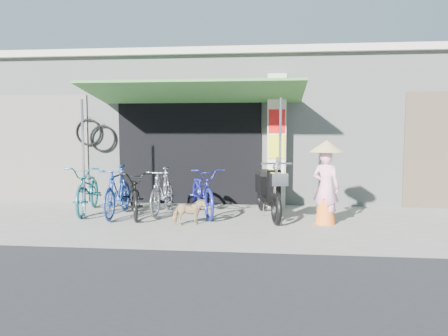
# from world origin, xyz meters

# --- Properties ---
(ground) EXTENTS (80.00, 80.00, 0.00)m
(ground) POSITION_xyz_m (0.00, 0.00, 0.00)
(ground) COLOR gray
(ground) RESTS_ON ground
(bicycle_shop) EXTENTS (12.30, 5.30, 3.66)m
(bicycle_shop) POSITION_xyz_m (-0.00, 5.09, 1.83)
(bicycle_shop) COLOR gray
(bicycle_shop) RESTS_ON ground
(shop_pillar) EXTENTS (0.42, 0.44, 3.00)m
(shop_pillar) POSITION_xyz_m (0.85, 2.45, 1.50)
(shop_pillar) COLOR beige
(shop_pillar) RESTS_ON ground
(awning) EXTENTS (4.60, 1.88, 2.72)m
(awning) POSITION_xyz_m (-0.90, 1.63, 2.51)
(awning) COLOR #367032
(awning) RESTS_ON ground
(neighbour_left) EXTENTS (2.60, 0.06, 2.60)m
(neighbour_left) POSITION_xyz_m (-5.00, 2.59, 1.30)
(neighbour_left) COLOR #6B665B
(neighbour_left) RESTS_ON ground
(bike_teal) EXTENTS (1.03, 2.01, 1.01)m
(bike_teal) POSITION_xyz_m (-3.12, 1.22, 0.50)
(bike_teal) COLOR #165A63
(bike_teal) RESTS_ON ground
(bike_blue) EXTENTS (0.57, 1.74, 1.03)m
(bike_blue) POSITION_xyz_m (-2.36, 0.90, 0.52)
(bike_blue) COLOR #214299
(bike_blue) RESTS_ON ground
(bike_black) EXTENTS (1.22, 1.89, 0.94)m
(bike_black) POSITION_xyz_m (-2.02, 0.94, 0.47)
(bike_black) COLOR black
(bike_black) RESTS_ON ground
(bike_silver) EXTENTS (0.52, 1.64, 0.98)m
(bike_silver) POSITION_xyz_m (-1.52, 1.25, 0.49)
(bike_silver) COLOR #BCBBC0
(bike_silver) RESTS_ON ground
(bike_navy) EXTENTS (1.30, 2.01, 1.00)m
(bike_navy) POSITION_xyz_m (-0.66, 1.24, 0.50)
(bike_navy) COLOR navy
(bike_navy) RESTS_ON ground
(street_dog) EXTENTS (0.64, 0.45, 0.50)m
(street_dog) POSITION_xyz_m (-0.76, 0.22, 0.25)
(street_dog) COLOR #A28355
(street_dog) RESTS_ON ground
(moped) EXTENTS (0.72, 2.03, 1.16)m
(moped) POSITION_xyz_m (0.67, 1.16, 0.53)
(moped) COLOR black
(moped) RESTS_ON ground
(nun) EXTENTS (0.64, 0.64, 1.57)m
(nun) POSITION_xyz_m (1.75, 0.62, 0.79)
(nun) COLOR #F9A8C6
(nun) RESTS_ON ground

